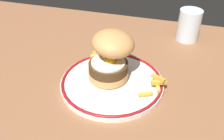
# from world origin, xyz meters

# --- Properties ---
(ground_plane) EXTENTS (1.36, 0.81, 0.04)m
(ground_plane) POSITION_xyz_m (0.00, 0.00, -0.02)
(ground_plane) COLOR brown
(dinner_plate) EXTENTS (0.26, 0.26, 0.02)m
(dinner_plate) POSITION_xyz_m (0.03, -0.03, 0.01)
(dinner_plate) COLOR white
(dinner_plate) RESTS_ON ground_plane
(burger) EXTENTS (0.13, 0.13, 0.12)m
(burger) POSITION_xyz_m (0.02, -0.00, 0.08)
(burger) COLOR tan
(burger) RESTS_ON dinner_plate
(fries_pile) EXTENTS (0.22, 0.16, 0.03)m
(fries_pile) POSITION_xyz_m (0.05, 0.03, 0.03)
(fries_pile) COLOR #E1BA4F
(fries_pile) RESTS_ON dinner_plate
(water_glass) EXTENTS (0.07, 0.07, 0.10)m
(water_glass) POSITION_xyz_m (0.20, 0.27, 0.04)
(water_glass) COLOR silver
(water_glass) RESTS_ON ground_plane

